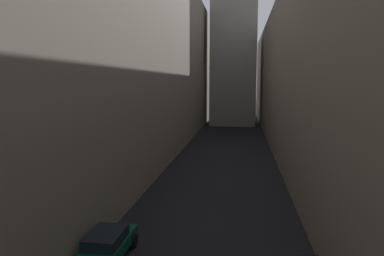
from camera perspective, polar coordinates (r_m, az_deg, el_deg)
ground_plane at (r=38.23m, az=5.23°, el=-5.29°), size 264.00×264.00×0.00m
building_block_left at (r=41.74m, az=-11.59°, el=11.29°), size 13.19×108.00×22.63m
building_block_right at (r=40.60m, az=23.14°, el=7.73°), size 13.36×108.00×18.06m
parked_car_left_far at (r=17.91m, az=-13.68°, el=-18.04°), size 1.89×4.45×1.46m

